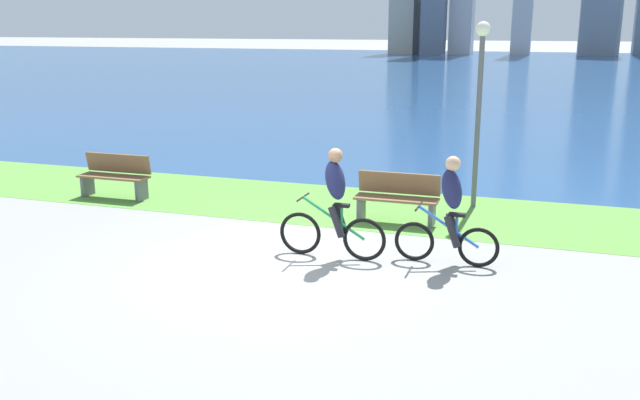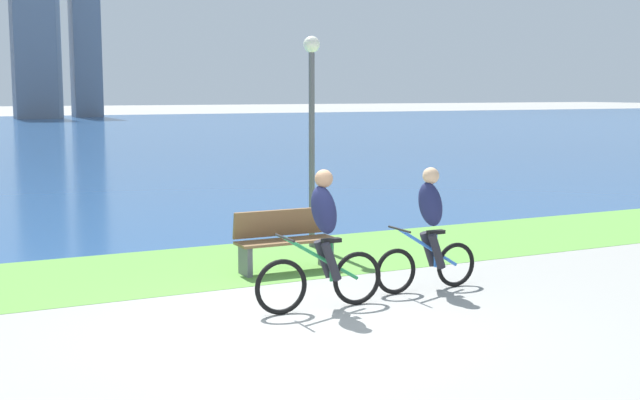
% 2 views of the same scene
% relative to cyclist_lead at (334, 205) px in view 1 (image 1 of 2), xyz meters
% --- Properties ---
extents(ground_plane, '(300.00, 300.00, 0.00)m').
position_rel_cyclist_lead_xyz_m(ground_plane, '(-0.61, -0.67, -0.84)').
color(ground_plane, gray).
extents(grass_strip_bayside, '(120.00, 3.14, 0.01)m').
position_rel_cyclist_lead_xyz_m(grass_strip_bayside, '(-0.61, 3.06, -0.84)').
color(grass_strip_bayside, '#59933D').
rests_on(grass_strip_bayside, ground).
extents(bay_water_surface, '(300.00, 81.28, 0.00)m').
position_rel_cyclist_lead_xyz_m(bay_water_surface, '(-0.61, 45.27, -0.84)').
color(bay_water_surface, navy).
rests_on(bay_water_surface, ground).
extents(cyclist_lead, '(1.70, 0.52, 1.71)m').
position_rel_cyclist_lead_xyz_m(cyclist_lead, '(0.00, 0.00, 0.00)').
color(cyclist_lead, black).
rests_on(cyclist_lead, ground).
extents(cyclist_trailing, '(1.56, 0.52, 1.65)m').
position_rel_cyclist_lead_xyz_m(cyclist_trailing, '(1.71, 0.25, -0.01)').
color(cyclist_trailing, black).
rests_on(cyclist_trailing, ground).
extents(bench_near_path, '(1.50, 0.47, 0.90)m').
position_rel_cyclist_lead_xyz_m(bench_near_path, '(-5.43, 2.23, -0.39)').
color(bench_near_path, brown).
rests_on(bench_near_path, ground).
extents(bench_far_along_path, '(1.50, 0.47, 0.90)m').
position_rel_cyclist_lead_xyz_m(bench_far_along_path, '(0.50, 2.23, -0.39)').
color(bench_far_along_path, brown).
rests_on(bench_far_along_path, ground).
extents(lamppost_tall, '(0.28, 0.28, 3.55)m').
position_rel_cyclist_lead_xyz_m(lamppost_tall, '(1.71, 3.78, 1.51)').
color(lamppost_tall, '#595960').
rests_on(lamppost_tall, ground).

